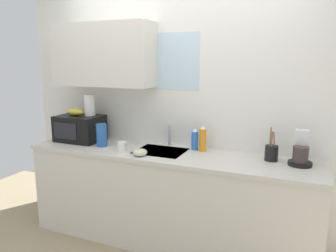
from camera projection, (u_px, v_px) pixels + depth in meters
The scene contains 13 objects.
kitchen_wall_assembly at pixel (167, 99), 3.28m from camera, with size 3.51×0.42×2.50m.
counter_unit at pixel (168, 197), 3.12m from camera, with size 2.74×0.63×0.90m.
sink_faucet at pixel (170, 135), 3.26m from camera, with size 0.03×0.03×0.21m, color #B2B5BA.
microwave at pixel (80, 128), 3.45m from camera, with size 0.46×0.35×0.27m.
banana_bunch at pixel (75, 112), 3.44m from camera, with size 0.20×0.11×0.07m, color gold.
paper_towel_roll at pixel (90, 105), 3.41m from camera, with size 0.11×0.11×0.22m, color white.
coffee_maker at pixel (301, 152), 2.67m from camera, with size 0.19×0.21×0.28m.
dish_soap_bottle_blue at pixel (195, 139), 3.11m from camera, with size 0.07×0.07×0.21m.
dish_soap_bottle_orange at pixel (203, 139), 3.05m from camera, with size 0.06×0.06×0.25m.
cereal_canister at pixel (102, 135), 3.24m from camera, with size 0.10×0.10×0.22m, color #2659A5.
mug_white at pixel (122, 147), 3.06m from camera, with size 0.08×0.08×0.10m, color white.
utensil_crock at pixel (271, 153), 2.78m from camera, with size 0.11×0.11×0.29m.
small_bowl at pixel (140, 152), 2.92m from camera, with size 0.13×0.13×0.07m, color beige.
Camera 1 is at (1.16, -2.68, 1.74)m, focal length 35.05 mm.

